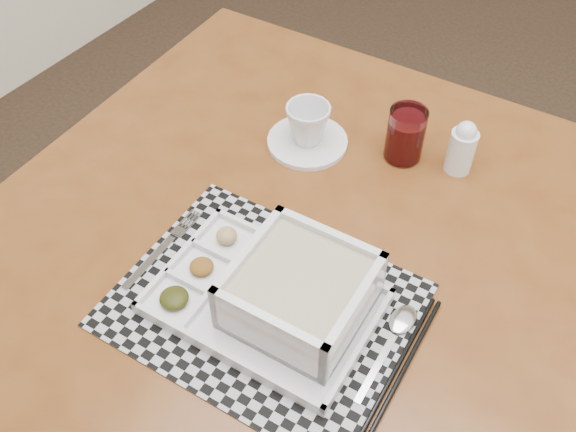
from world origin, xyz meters
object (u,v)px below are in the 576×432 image
object	(u,v)px
dining_table	(306,277)
cup	(308,124)
creamer_bottle	(462,148)
serving_tray	(290,295)
juice_glass	(405,136)

from	to	relation	value
dining_table	cup	xyz separation A→B (m)	(-0.13, 0.21, 0.13)
dining_table	creamer_bottle	world-z (taller)	creamer_bottle
serving_tray	creamer_bottle	xyz separation A→B (m)	(0.08, 0.42, 0.01)
juice_glass	serving_tray	bearing A→B (deg)	-87.23
dining_table	creamer_bottle	xyz separation A→B (m)	(0.12, 0.30, 0.13)
juice_glass	creamer_bottle	bearing A→B (deg)	15.46
serving_tray	juice_glass	distance (m)	0.39
serving_tray	juice_glass	bearing A→B (deg)	92.77
serving_tray	juice_glass	xyz separation A→B (m)	(-0.02, 0.39, 0.01)
serving_tray	dining_table	bearing A→B (deg)	111.46
dining_table	juice_glass	distance (m)	0.31
cup	creamer_bottle	size ratio (longest dim) A/B	0.79
cup	creamer_bottle	distance (m)	0.28
juice_glass	creamer_bottle	xyz separation A→B (m)	(0.10, 0.03, 0.00)
dining_table	serving_tray	bearing A→B (deg)	-68.54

